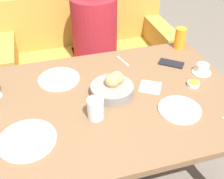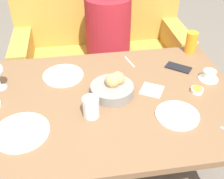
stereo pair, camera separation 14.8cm
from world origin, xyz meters
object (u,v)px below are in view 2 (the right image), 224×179
Objects in this scene: couch at (101,61)px; jam_bowl_honey at (197,90)px; cell_phone at (178,68)px; seated_person at (108,52)px; juice_glass at (191,42)px; water_tumbler at (91,107)px; coffee_cup at (209,76)px; plate_near_left at (21,132)px; plate_far_center at (63,75)px; bread_basket at (113,86)px; plate_near_right at (177,115)px; spoon_coffee at (130,62)px; napkin at (152,90)px.

jam_bowl_honey is at bearing -69.04° from couch.
couch reaches higher than cell_phone.
juice_glass is at bearing -44.51° from seated_person.
seated_person is 10.95× the size of water_tumbler.
seated_person reaches higher than coffee_cup.
plate_near_left is 3.84× the size of jam_bowl_honey.
coffee_cup is (-0.01, -0.32, -0.04)m from juice_glass.
plate_near_left is 1.09× the size of plate_far_center.
bread_basket reaches higher than plate_near_right.
plate_near_left is 2.42× the size of water_tumbler.
spoon_coffee is 0.81× the size of cell_phone.
spoon_coffee is (0.11, -0.69, 0.39)m from couch.
jam_bowl_honey is at bearing 9.82° from water_tumbler.
seated_person reaches higher than water_tumbler.
bread_basket is 0.51m from plate_near_left.
plate_far_center is 0.69m from cell_phone.
plate_far_center is (-0.36, -0.63, 0.23)m from seated_person.
plate_near_left is 0.34m from water_tumbler.
juice_glass is at bearing -49.75° from couch.
plate_far_center is 1.77× the size of spoon_coffee.
seated_person is 1.22m from plate_near_left.
seated_person is 0.88m from bread_basket.
seated_person reaches higher than cell_phone.
napkin is at bearing 167.88° from jam_bowl_honey.
plate_far_center is at bearing -119.52° from seated_person.
bread_basket is 1.40× the size of cell_phone.
bread_basket reaches higher than coffee_cup.
plate_far_center is (0.20, 0.43, 0.00)m from plate_near_left.
jam_bowl_honey is (0.58, 0.10, -0.04)m from water_tumbler.
plate_far_center is at bearing -111.61° from couch.
bread_basket reaches higher than spoon_coffee.
coffee_cup is at bearing -59.52° from seated_person.
couch is 6.02× the size of plate_far_center.
seated_person is 0.58m from spoon_coffee.
jam_bowl_honey reaches higher than napkin.
bread_basket reaches higher than cell_phone.
napkin is 0.29m from cell_phone.
seated_person reaches higher than plate_near_left.
plate_far_center is (-0.54, 0.43, -0.00)m from plate_near_right.
juice_glass is 0.90× the size of napkin.
cell_phone is at bearing -64.46° from couch.
juice_glass reaches higher than water_tumbler.
plate_far_center is 0.52m from napkin.
napkin is at bearing -138.69° from cell_phone.
plate_far_center is 0.43m from spoon_coffee.
plate_near_right is at bearing -110.32° from cell_phone.
couch is 1.19m from jam_bowl_honey.
juice_glass is 0.52m from napkin.
water_tumbler is 0.65× the size of cell_phone.
seated_person is 5.08× the size of bread_basket.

